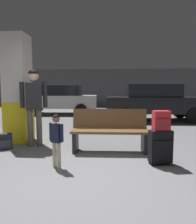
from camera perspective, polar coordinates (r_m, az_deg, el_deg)
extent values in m
cube|color=slate|center=(7.10, -0.07, -4.88)|extent=(18.00, 18.00, 0.10)
cube|color=#565658|center=(15.82, 2.77, 6.48)|extent=(18.00, 0.12, 2.80)
cube|color=yellow|center=(5.65, -20.55, -2.47)|extent=(0.57, 0.57, 1.00)
cube|color=silver|center=(5.62, -21.06, 10.90)|extent=(0.56, 0.56, 1.63)
cube|color=brown|center=(4.42, 3.18, -5.20)|extent=(1.62, 0.51, 0.05)
cube|color=brown|center=(4.62, 3.16, -1.74)|extent=(1.60, 0.18, 0.42)
cube|color=black|center=(4.52, -6.10, -8.00)|extent=(0.10, 0.40, 0.41)
cube|color=black|center=(4.54, 12.39, -8.05)|extent=(0.10, 0.40, 0.41)
cube|color=black|center=(3.87, 16.50, -8.84)|extent=(0.41, 0.28, 0.56)
cube|color=black|center=(3.79, 17.16, -10.13)|extent=(0.34, 0.10, 0.36)
cube|color=#A5A5AA|center=(3.89, 16.14, -4.73)|extent=(0.14, 0.05, 0.02)
cylinder|color=black|center=(3.98, 13.69, -12.91)|extent=(0.03, 0.05, 0.04)
cylinder|color=black|center=(4.10, 17.97, -12.46)|extent=(0.03, 0.05, 0.04)
cube|color=red|center=(3.78, 16.70, -2.24)|extent=(0.31, 0.21, 0.34)
cube|color=maroon|center=(3.71, 17.25, -3.23)|extent=(0.23, 0.07, 0.19)
cylinder|color=black|center=(3.77, 16.78, 0.14)|extent=(0.06, 0.04, 0.02)
cylinder|color=beige|center=(3.62, -10.52, -11.50)|extent=(0.07, 0.07, 0.44)
cylinder|color=beige|center=(3.69, -11.65, -11.19)|extent=(0.07, 0.07, 0.44)
cube|color=#191E38|center=(3.56, -11.21, -5.61)|extent=(0.21, 0.18, 0.31)
cylinder|color=#191E38|center=(3.47, -9.73, -5.63)|extent=(0.05, 0.05, 0.29)
cylinder|color=#191E38|center=(3.64, -12.63, -5.11)|extent=(0.05, 0.05, 0.29)
sphere|color=brown|center=(3.52, -11.30, -1.83)|extent=(0.12, 0.12, 0.12)
sphere|color=black|center=(3.52, -11.30, -1.55)|extent=(0.11, 0.11, 0.11)
cylinder|color=#E5D84C|center=(3.66, -10.91, -5.02)|extent=(0.06, 0.06, 0.10)
cylinder|color=red|center=(3.65, -10.93, -3.86)|extent=(0.01, 0.01, 0.06)
cylinder|color=brown|center=(5.04, -15.60, -4.16)|extent=(0.13, 0.13, 0.85)
cylinder|color=brown|center=(5.05, -17.83, -4.22)|extent=(0.13, 0.13, 0.85)
cube|color=#232326|center=(4.97, -16.98, 4.11)|extent=(0.40, 0.31, 0.60)
cylinder|color=#232326|center=(4.96, -14.11, 4.54)|extent=(0.10, 0.10, 0.57)
cylinder|color=#232326|center=(4.98, -19.85, 4.37)|extent=(0.10, 0.10, 0.57)
sphere|color=beige|center=(4.97, -17.14, 9.21)|extent=(0.24, 0.24, 0.24)
sphere|color=black|center=(4.98, -17.15, 9.60)|extent=(0.22, 0.22, 0.22)
cube|color=#1E232D|center=(5.12, -23.68, -7.22)|extent=(0.32, 0.27, 0.34)
cube|color=#333842|center=(5.04, -23.66, -8.02)|extent=(0.22, 0.14, 0.19)
cylinder|color=black|center=(5.09, -23.76, -5.49)|extent=(0.06, 0.05, 0.02)
cube|color=silver|center=(11.43, -10.80, 2.84)|extent=(4.23, 2.03, 0.64)
cube|color=black|center=(11.38, -10.12, 5.76)|extent=(2.22, 1.71, 0.52)
cylinder|color=black|center=(11.01, -18.22, 0.59)|extent=(0.61, 0.25, 0.60)
cylinder|color=black|center=(12.54, -15.91, 1.30)|extent=(0.61, 0.25, 0.60)
cylinder|color=black|center=(10.48, -4.62, 0.61)|extent=(0.61, 0.25, 0.60)
cylinder|color=black|center=(12.07, -3.97, 1.34)|extent=(0.61, 0.25, 0.60)
cube|color=black|center=(9.20, 15.20, 1.96)|extent=(4.16, 1.86, 0.64)
cube|color=black|center=(9.15, 14.38, 5.59)|extent=(2.16, 1.62, 0.52)
cylinder|color=black|center=(10.35, 21.23, 0.14)|extent=(0.61, 0.22, 0.60)
cylinder|color=black|center=(8.85, 24.50, -0.95)|extent=(0.61, 0.22, 0.60)
cylinder|color=black|center=(9.83, 6.72, 0.22)|extent=(0.61, 0.22, 0.60)
cylinder|color=black|center=(8.25, 7.49, -0.92)|extent=(0.61, 0.22, 0.60)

